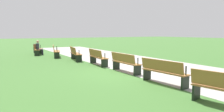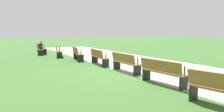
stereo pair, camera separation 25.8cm
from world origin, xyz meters
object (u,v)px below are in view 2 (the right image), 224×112
Objects in this scene: bench_0 at (41,49)px; bench_1 at (58,51)px; bench_5 at (162,71)px; trash_bin at (40,48)px; bench_2 at (77,53)px; bench_3 at (99,57)px; bench_4 at (125,62)px; person_seated at (42,47)px.

bench_0 and bench_1 have the same top height.
bench_5 is 2.30× the size of trash_bin.
bench_1 and bench_2 have the same top height.
bench_3 and bench_4 have the same top height.
bench_0 is at bearing -169.66° from bench_4.
bench_3 is at bearing 25.92° from bench_1.
bench_2 is 2.32× the size of trash_bin.
bench_2 and bench_5 have the same top height.
bench_3 is at bearing 33.70° from bench_0.
bench_0 is 10.10m from bench_4.
bench_3 is at bearing 33.92° from person_seated.
bench_5 is (10.06, 0.91, 0.00)m from bench_1.
trash_bin is at bearing -164.06° from person_seated.
bench_0 is at bearing -151.56° from person_seated.
bench_1 and bench_4 have the same top height.
bench_1 is at bearing 40.27° from person_seated.
bench_0 is 5.07m from bench_2.
bench_1 and bench_5 have the same top height.
bench_5 is at bearing 20.75° from bench_1.
person_seated is 2.17m from trash_bin.
trash_bin is (-11.79, -1.59, -0.07)m from bench_4.
bench_5 is (12.47, 1.70, 0.00)m from bench_0.
bench_2 is at bearing 36.29° from bench_0.
person_seated reaches higher than bench_4.
bench_0 is at bearing -161.88° from bench_3.
bench_2 is at bearing 9.55° from trash_bin.
bench_1 is 10.10m from bench_5.
person_seated is (-12.17, -1.66, 0.16)m from bench_5.
bench_5 is at bearing -2.58° from bench_4.
bench_4 is 2.54m from bench_5.
bench_2 is 1.01× the size of bench_5.
bench_2 reaches higher than trash_bin.
person_seated is (-9.64, -1.77, 0.16)m from bench_4.
bench_1 is 2.54m from bench_2.
bench_0 and bench_5 have the same top height.
bench_1 and bench_3 have the same top height.
bench_5 reaches higher than trash_bin.
bench_5 is at bearing 28.53° from person_seated.
bench_2 is at bearing 36.78° from person_seated.
bench_4 is (5.05, 0.46, 0.00)m from bench_2.
bench_1 is at bearing -164.47° from bench_3.
bench_4 is (2.54, 0.11, 0.00)m from bench_3.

